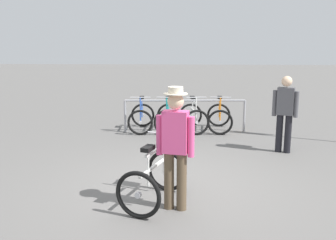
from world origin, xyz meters
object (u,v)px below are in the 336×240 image
person_with_featured_bike (175,144)px  pedestrian_with_backpack (285,109)px  racked_bike_orange (219,117)px  racked_bike_blue (142,117)px  racked_bike_white (193,117)px  featured_bicycle (157,169)px  racked_bike_teal (168,117)px

person_with_featured_bike → pedestrian_with_backpack: person_with_featured_bike is taller
racked_bike_orange → racked_bike_blue: bearing=-176.5°
racked_bike_white → racked_bike_blue: bearing=-176.5°
racked_bike_orange → pedestrian_with_backpack: bearing=-58.4°
racked_bike_blue → racked_bike_orange: (2.10, 0.13, 0.00)m
racked_bike_white → racked_bike_orange: 0.70m
racked_bike_blue → featured_bicycle: 4.60m
racked_bike_orange → featured_bicycle: size_ratio=0.90×
racked_bike_teal → person_with_featured_bike: size_ratio=0.64×
racked_bike_blue → person_with_featured_bike: bearing=-77.2°
racked_bike_teal → racked_bike_white: same height
racked_bike_white → featured_bicycle: featured_bicycle is taller
racked_bike_teal → racked_bike_orange: (1.40, 0.09, 0.00)m
person_with_featured_bike → featured_bicycle: bearing=135.1°
racked_bike_blue → person_with_featured_bike: person_with_featured_bike is taller
racked_bike_teal → racked_bike_white: (0.70, 0.04, 0.00)m
racked_bike_orange → racked_bike_teal: bearing=-176.5°
person_with_featured_bike → pedestrian_with_backpack: (2.21, 2.96, -0.01)m
featured_bicycle → racked_bike_white: bearing=82.8°
featured_bicycle → person_with_featured_bike: person_with_featured_bike is taller
racked_bike_blue → pedestrian_with_backpack: size_ratio=0.69×
racked_bike_teal → pedestrian_with_backpack: (2.61, -1.89, 0.57)m
pedestrian_with_backpack → racked_bike_orange: bearing=121.6°
racked_bike_teal → person_with_featured_bike: person_with_featured_bike is taller
racked_bike_white → pedestrian_with_backpack: pedestrian_with_backpack is taller
racked_bike_blue → racked_bike_white: (1.40, 0.09, 0.00)m
racked_bike_teal → racked_bike_orange: bearing=3.5°
featured_bicycle → person_with_featured_bike: bearing=-44.9°
racked_bike_white → person_with_featured_bike: bearing=-93.5°
racked_bike_blue → person_with_featured_bike: size_ratio=0.65×
pedestrian_with_backpack → racked_bike_teal: bearing=144.2°
racked_bike_teal → racked_bike_orange: same height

